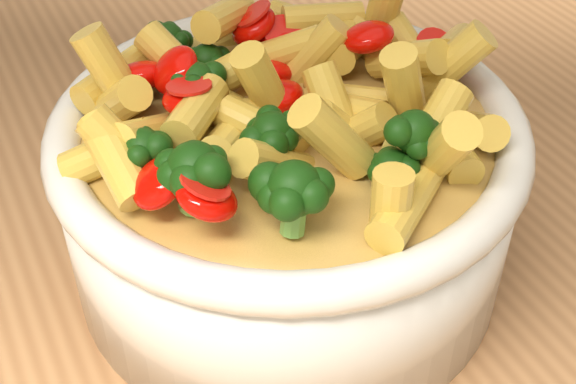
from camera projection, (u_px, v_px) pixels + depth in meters
name	position (u px, v px, depth m)	size (l,w,h in m)	color
table	(338.00, 291.00, 0.62)	(1.20, 0.80, 0.90)	#B67F4E
serving_bowl	(288.00, 190.00, 0.47)	(0.27, 0.27, 0.11)	silver
pasta_salad	(288.00, 88.00, 0.42)	(0.21, 0.21, 0.05)	#ECD04A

